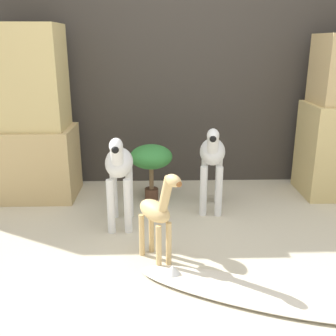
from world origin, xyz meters
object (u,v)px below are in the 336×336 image
zebra_left (119,169)px  giraffe_figurine (157,213)px  zebra_right (212,158)px  surfboard (249,292)px  potted_palm_front (151,159)px

zebra_left → giraffe_figurine: size_ratio=1.15×
zebra_right → surfboard: zebra_right is taller
potted_palm_front → zebra_right: bearing=-25.2°
zebra_right → potted_palm_front: 0.52m
zebra_right → zebra_left: bearing=-158.7°
potted_palm_front → surfboard: 1.45m
zebra_left → giraffe_figurine: zebra_left is taller
giraffe_figurine → potted_palm_front: (-0.05, 0.97, 0.04)m
zebra_right → surfboard: size_ratio=0.54×
zebra_left → surfboard: zebra_left is taller
potted_palm_front → surfboard: size_ratio=0.37×
zebra_right → zebra_left: same height
giraffe_figurine → zebra_right: bearing=61.3°
zebra_left → potted_palm_front: zebra_left is taller
giraffe_figurine → surfboard: (0.48, -0.34, -0.30)m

